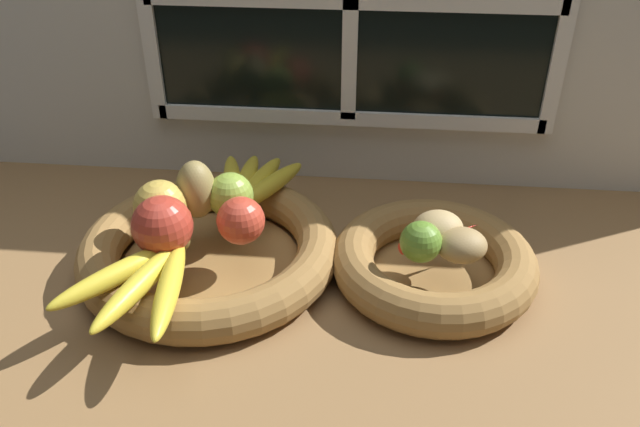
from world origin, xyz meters
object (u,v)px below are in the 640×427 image
apple_golden_left (160,206)px  banana_bunch_back (251,184)px  lime_near (421,242)px  fruit_bowl_right (434,263)px  chili_pepper (441,236)px  apple_red_right (241,221)px  apple_green_back (231,195)px  potato_small (461,245)px  banana_bunch_front (144,280)px  pear_brown (196,190)px  potato_large (437,229)px  fruit_bowl_left (210,250)px  apple_red_front (162,226)px

apple_golden_left → banana_bunch_back: 15.46cm
lime_near → banana_bunch_back: bearing=149.0°
fruit_bowl_right → chili_pepper: (0.72, 0.88, 3.87)cm
apple_red_right → banana_bunch_back: 13.31cm
apple_green_back → chili_pepper: 29.93cm
apple_red_right → potato_small: size_ratio=0.97×
apple_green_back → banana_bunch_front: bearing=-111.9°
apple_golden_left → pear_brown: bearing=42.7°
potato_large → lime_near: lime_near is taller
fruit_bowl_left → lime_near: 29.78cm
apple_red_front → apple_red_right: apple_red_front is taller
apple_green_back → apple_red_right: bearing=-66.3°
fruit_bowl_left → chili_pepper: (32.05, 0.88, 3.89)cm
potato_small → apple_golden_left: bearing=175.6°
apple_red_right → banana_bunch_front: 15.06cm
apple_red_front → lime_near: bearing=2.4°
fruit_bowl_right → apple_red_front: 36.73cm
potato_small → lime_near: (-5.23, -0.61, 0.57)cm
potato_large → lime_near: size_ratio=1.27×
fruit_bowl_right → apple_golden_left: bearing=179.7°
banana_bunch_back → lime_near: bearing=-31.0°
apple_golden_left → banana_bunch_front: bearing=-82.5°
apple_golden_left → lime_near: bearing=-6.0°
banana_bunch_back → potato_small: bearing=-25.5°
fruit_bowl_left → fruit_bowl_right: size_ratio=1.30×
pear_brown → lime_near: bearing=-13.5°
fruit_bowl_left → lime_near: size_ratio=6.68×
apple_red_front → pear_brown: (2.15, 8.87, 0.37)cm
banana_bunch_back → chili_pepper: size_ratio=1.38×
apple_golden_left → apple_red_right: (11.52, -1.80, -0.43)cm
apple_red_right → potato_small: (29.00, -1.30, -1.09)cm
apple_red_right → lime_near: size_ratio=1.19×
fruit_bowl_right → apple_green_back: apple_green_back is taller
apple_red_right → potato_small: 29.05cm
apple_green_back → banana_bunch_front: (-7.05, -17.54, -1.91)cm
fruit_bowl_left → potato_small: bearing=-4.8°
fruit_bowl_left → potato_large: potato_large is taller
apple_red_right → lime_near: (23.77, -1.92, -0.51)cm
fruit_bowl_right → apple_golden_left: apple_golden_left is taller
pear_brown → potato_large: (33.56, -3.96, -1.89)cm
apple_red_front → banana_bunch_back: apple_red_front is taller
fruit_bowl_right → apple_red_front: apple_red_front is taller
apple_red_right → banana_bunch_front: size_ratio=0.32×
fruit_bowl_right → banana_bunch_front: bearing=-160.3°
chili_pepper → banana_bunch_back: bearing=126.6°
fruit_bowl_right → potato_small: (2.89, -2.89, 5.22)cm
banana_bunch_front → chili_pepper: (36.64, 13.74, -0.57)cm
apple_green_back → potato_small: bearing=-13.4°
banana_bunch_front → potato_small: potato_small is taller
apple_red_front → apple_green_back: size_ratio=1.22×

